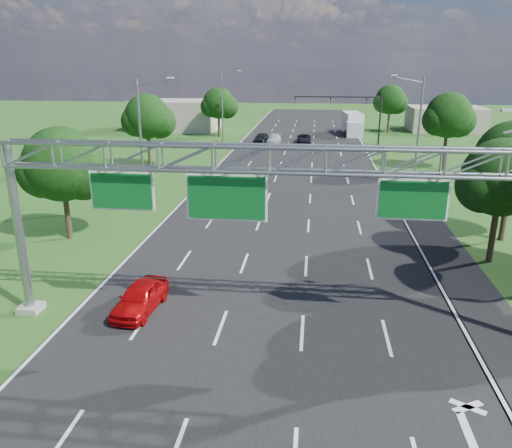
# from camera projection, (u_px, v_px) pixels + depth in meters

# --- Properties ---
(ground) EXTENTS (220.00, 220.00, 0.00)m
(ground) POSITION_uv_depth(u_px,v_px,m) (286.00, 211.00, 39.34)
(ground) COLOR #1F5519
(ground) RESTS_ON ground
(road) EXTENTS (18.00, 180.00, 0.02)m
(road) POSITION_uv_depth(u_px,v_px,m) (286.00, 211.00, 39.34)
(road) COLOR black
(road) RESTS_ON ground
(road_flare) EXTENTS (3.00, 30.00, 0.02)m
(road_flare) POSITION_uv_depth(u_px,v_px,m) (486.00, 316.00, 23.09)
(road_flare) COLOR black
(road_flare) RESTS_ON ground
(sign_gantry) EXTENTS (23.50, 1.00, 9.56)m
(sign_gantry) POSITION_uv_depth(u_px,v_px,m) (271.00, 174.00, 20.17)
(sign_gantry) COLOR gray
(sign_gantry) RESTS_ON ground
(traffic_signal) EXTENTS (12.21, 0.24, 7.00)m
(traffic_signal) POSITION_uv_depth(u_px,v_px,m) (355.00, 107.00, 69.97)
(traffic_signal) COLOR black
(traffic_signal) RESTS_ON ground
(streetlight_l_near) EXTENTS (2.97, 0.22, 10.16)m
(streetlight_l_near) POSITION_uv_depth(u_px,v_px,m) (143.00, 138.00, 38.89)
(streetlight_l_near) COLOR gray
(streetlight_l_near) RESTS_ON ground
(streetlight_l_far) EXTENTS (2.97, 0.22, 10.16)m
(streetlight_l_far) POSITION_uv_depth(u_px,v_px,m) (223.00, 103.00, 71.95)
(streetlight_l_far) COLOR gray
(streetlight_l_far) RESTS_ON ground
(streetlight_r_mid) EXTENTS (2.97, 0.22, 10.16)m
(streetlight_r_mid) POSITION_uv_depth(u_px,v_px,m) (417.00, 127.00, 45.80)
(streetlight_r_mid) COLOR gray
(streetlight_r_mid) RESTS_ON ground
(tree_verge_la) EXTENTS (5.76, 4.80, 7.40)m
(tree_verge_la) POSITION_uv_depth(u_px,v_px,m) (63.00, 168.00, 31.91)
(tree_verge_la) COLOR #2D2116
(tree_verge_la) RESTS_ON ground
(tree_verge_lb) EXTENTS (5.76, 4.80, 8.06)m
(tree_verge_lb) POSITION_uv_depth(u_px,v_px,m) (148.00, 119.00, 53.66)
(tree_verge_lb) COLOR #2D2116
(tree_verge_lb) RESTS_ON ground
(tree_verge_lc) EXTENTS (5.76, 4.80, 7.62)m
(tree_verge_lc) POSITION_uv_depth(u_px,v_px,m) (219.00, 105.00, 77.07)
(tree_verge_lc) COLOR #2D2116
(tree_verge_lc) RESTS_ON ground
(tree_verge_rd) EXTENTS (5.76, 4.80, 8.28)m
(tree_verge_rd) POSITION_uv_depth(u_px,v_px,m) (449.00, 117.00, 52.84)
(tree_verge_rd) COLOR #2D2116
(tree_verge_rd) RESTS_ON ground
(tree_verge_re) EXTENTS (5.76, 4.80, 7.84)m
(tree_verge_re) POSITION_uv_depth(u_px,v_px,m) (391.00, 101.00, 81.53)
(tree_verge_re) COLOR #2D2116
(tree_verge_re) RESTS_ON ground
(building_left) EXTENTS (14.00, 10.00, 5.00)m
(building_left) POSITION_uv_depth(u_px,v_px,m) (177.00, 115.00, 86.37)
(building_left) COLOR gray
(building_left) RESTS_ON ground
(building_right) EXTENTS (12.00, 9.00, 4.00)m
(building_right) POSITION_uv_depth(u_px,v_px,m) (445.00, 119.00, 85.15)
(building_right) COLOR gray
(building_right) RESTS_ON ground
(red_coupe) EXTENTS (1.98, 4.14, 1.37)m
(red_coupe) POSITION_uv_depth(u_px,v_px,m) (140.00, 297.00, 23.39)
(red_coupe) COLOR #B7080A
(red_coupe) RESTS_ON ground
(car_queue_a) EXTENTS (2.02, 4.30, 1.21)m
(car_queue_a) POSITION_uv_depth(u_px,v_px,m) (274.00, 139.00, 71.98)
(car_queue_a) COLOR #BABABA
(car_queue_a) RESTS_ON ground
(car_queue_b) EXTENTS (2.18, 4.53, 1.24)m
(car_queue_b) POSITION_uv_depth(u_px,v_px,m) (304.00, 139.00, 72.57)
(car_queue_b) COLOR black
(car_queue_b) RESTS_ON ground
(car_queue_c) EXTENTS (2.24, 4.48, 1.47)m
(car_queue_c) POSITION_uv_depth(u_px,v_px,m) (261.00, 138.00, 72.24)
(car_queue_c) COLOR black
(car_queue_c) RESTS_ON ground
(box_truck) EXTENTS (3.33, 9.22, 3.40)m
(box_truck) POSITION_uv_depth(u_px,v_px,m) (352.00, 124.00, 81.26)
(box_truck) COLOR white
(box_truck) RESTS_ON ground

